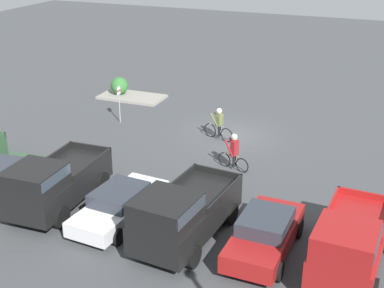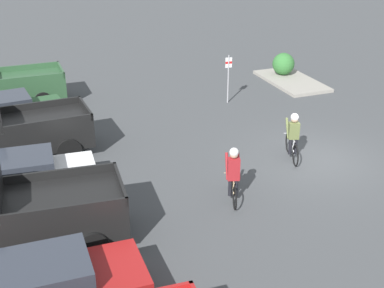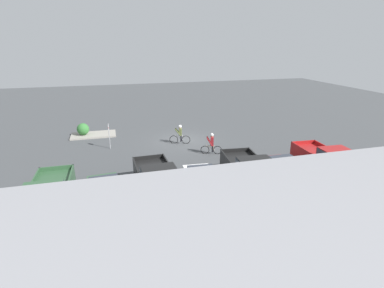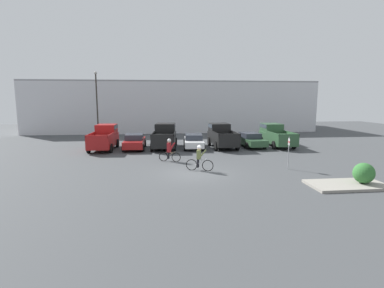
{
  "view_description": "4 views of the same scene",
  "coord_description": "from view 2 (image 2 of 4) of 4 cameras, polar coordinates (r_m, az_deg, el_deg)",
  "views": [
    {
      "loc": [
        -8.11,
        25.11,
        10.53
      ],
      "look_at": [
        0.33,
        4.51,
        1.2
      ],
      "focal_mm": 50.0,
      "sensor_mm": 36.0,
      "label": 1
    },
    {
      "loc": [
        -14.15,
        10.14,
        8.31
      ],
      "look_at": [
        0.33,
        4.51,
        1.2
      ],
      "focal_mm": 50.0,
      "sensor_mm": 36.0,
      "label": 2
    },
    {
      "loc": [
        5.99,
        25.23,
        8.58
      ],
      "look_at": [
        0.33,
        4.51,
        1.2
      ],
      "focal_mm": 28.0,
      "sensor_mm": 36.0,
      "label": 3
    },
    {
      "loc": [
        -2.27,
        -18.43,
        4.71
      ],
      "look_at": [
        0.33,
        4.51,
        1.2
      ],
      "focal_mm": 28.0,
      "sensor_mm": 36.0,
      "label": 4
    }
  ],
  "objects": [
    {
      "name": "fire_lane_sign",
      "position": [
        23.76,
        3.9,
        7.43
      ],
      "size": [
        0.06,
        0.3,
        2.18
      ],
      "color": "#9E9EA3",
      "rests_on": "ground_plane"
    },
    {
      "name": "pickup_truck_2",
      "position": [
        19.39,
        -19.39,
        1.5
      ],
      "size": [
        2.37,
        5.0,
        2.25
      ],
      "color": "black",
      "rests_on": "ground_plane"
    },
    {
      "name": "cyclist_0",
      "position": [
        18.85,
        10.74,
        0.92
      ],
      "size": [
        1.77,
        0.66,
        1.72
      ],
      "color": "black",
      "rests_on": "ground_plane"
    },
    {
      "name": "shrub",
      "position": [
        27.88,
        9.73,
        8.42
      ],
      "size": [
        1.12,
        1.12,
        1.12
      ],
      "color": "#337033",
      "rests_on": "curb_island"
    },
    {
      "name": "sedan_0",
      "position": [
        12.27,
        -15.37,
        -14.64
      ],
      "size": [
        2.03,
        4.38,
        1.43
      ],
      "color": "maroon",
      "rests_on": "ground_plane"
    },
    {
      "name": "cyclist_1",
      "position": [
        15.96,
        4.43,
        -3.1
      ],
      "size": [
        1.63,
        0.62,
        1.76
      ],
      "color": "black",
      "rests_on": "ground_plane"
    },
    {
      "name": "pickup_truck_1",
      "position": [
        14.38,
        -19.16,
        -6.71
      ],
      "size": [
        2.64,
        5.2,
        2.27
      ],
      "color": "black",
      "rests_on": "ground_plane"
    },
    {
      "name": "sedan_2",
      "position": [
        22.18,
        -19.58,
        3.08
      ],
      "size": [
        2.29,
        4.9,
        1.39
      ],
      "color": "#2D5133",
      "rests_on": "ground_plane"
    },
    {
      "name": "ground_plane",
      "position": [
        19.29,
        12.95,
        -1.6
      ],
      "size": [
        80.0,
        80.0,
        0.0
      ],
      "primitive_type": "plane",
      "color": "#424447"
    },
    {
      "name": "curb_island",
      "position": [
        27.32,
        10.56,
        6.63
      ],
      "size": [
        4.12,
        2.17,
        0.15
      ],
      "primitive_type": "cube",
      "color": "gray",
      "rests_on": "ground_plane"
    },
    {
      "name": "sedan_1",
      "position": [
        17.05,
        -17.85,
        -3.29
      ],
      "size": [
        2.18,
        4.65,
        1.33
      ],
      "color": "white",
      "rests_on": "ground_plane"
    }
  ]
}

